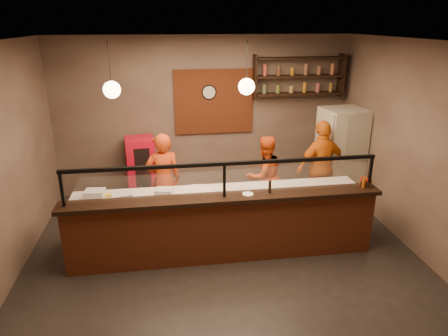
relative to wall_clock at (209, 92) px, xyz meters
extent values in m
plane|color=black|center=(-0.10, -2.46, -2.10)|extent=(6.00, 6.00, 0.00)
plane|color=#332A27|center=(-0.10, -2.46, 1.10)|extent=(6.00, 6.00, 0.00)
plane|color=#786858|center=(-0.10, 0.04, -0.50)|extent=(6.00, 0.00, 6.00)
plane|color=#786858|center=(-3.10, -2.46, -0.50)|extent=(0.00, 5.00, 5.00)
plane|color=#786858|center=(2.90, -2.46, -0.50)|extent=(0.00, 5.00, 5.00)
plane|color=#786858|center=(-0.10, -4.96, -0.50)|extent=(6.00, 0.00, 6.00)
cube|color=brown|center=(0.10, 0.01, -0.20)|extent=(1.60, 0.04, 1.30)
cube|color=brown|center=(-0.10, -2.76, -1.60)|extent=(4.60, 0.25, 1.00)
cube|color=black|center=(-0.10, -2.76, -1.07)|extent=(4.70, 0.37, 0.06)
cube|color=gray|center=(-0.10, -2.26, -1.68)|extent=(4.60, 0.75, 0.85)
cube|color=white|center=(-0.10, -2.26, -1.23)|extent=(4.60, 0.75, 0.05)
cube|color=white|center=(-0.10, -2.76, -0.79)|extent=(4.40, 0.02, 0.50)
cube|color=black|center=(-0.10, -2.76, -0.54)|extent=(4.50, 0.05, 0.05)
cube|color=black|center=(-2.32, -2.76, -0.79)|extent=(0.04, 0.04, 0.50)
cube|color=black|center=(-0.10, -2.76, -0.79)|extent=(0.04, 0.04, 0.50)
cube|color=black|center=(2.12, -2.76, -0.79)|extent=(0.04, 0.04, 0.50)
cube|color=black|center=(1.80, -0.14, -0.05)|extent=(1.80, 0.28, 0.04)
cube|color=black|center=(1.80, -0.14, 0.30)|extent=(1.80, 0.28, 0.04)
cube|color=black|center=(1.80, -0.14, 0.65)|extent=(1.80, 0.28, 0.04)
cube|color=black|center=(0.90, -0.14, 0.30)|extent=(0.04, 0.28, 0.85)
cube|color=black|center=(2.70, -0.14, 0.30)|extent=(0.04, 0.28, 0.85)
cylinder|color=black|center=(0.00, 0.00, 0.00)|extent=(0.30, 0.04, 0.30)
cylinder|color=black|center=(-1.60, -2.26, 0.80)|extent=(0.01, 0.01, 0.60)
sphere|color=#FFD08C|center=(-1.60, -2.26, 0.45)|extent=(0.24, 0.24, 0.24)
cylinder|color=black|center=(0.30, -2.26, 0.80)|extent=(0.01, 0.01, 0.60)
sphere|color=#FFD08C|center=(0.30, -2.26, 0.45)|extent=(0.24, 0.24, 0.24)
imported|color=#C63E12|center=(-0.98, -1.42, -1.26)|extent=(0.64, 0.45, 1.67)
imported|color=#DA4E14|center=(0.85, -1.34, -1.34)|extent=(0.89, 0.78, 1.52)
imported|color=orange|center=(1.94, -1.34, -1.22)|extent=(1.11, 0.68, 1.77)
cube|color=beige|center=(2.50, -0.91, -1.16)|extent=(0.87, 0.82, 1.88)
cube|color=red|center=(-1.42, -0.31, -1.45)|extent=(0.62, 0.58, 1.30)
cylinder|color=white|center=(-0.45, -2.17, -1.19)|extent=(0.55, 0.55, 0.01)
cube|color=silver|center=(-2.01, -2.22, -1.13)|extent=(0.31, 0.26, 0.14)
cube|color=silver|center=(-0.96, -2.30, -1.13)|extent=(0.31, 0.27, 0.13)
cube|color=silver|center=(-1.58, -2.41, -1.13)|extent=(0.33, 0.28, 0.15)
cylinder|color=gold|center=(-1.90, -2.19, -1.17)|extent=(0.38, 0.16, 0.06)
cube|color=black|center=(2.10, -2.71, -1.00)|extent=(0.20, 0.18, 0.09)
cylinder|color=black|center=(0.58, -2.73, -0.94)|extent=(0.05, 0.05, 0.19)
cylinder|color=white|center=(0.25, -2.75, -1.03)|extent=(0.20, 0.20, 0.01)
camera|label=1|loc=(-0.88, -7.97, 1.35)|focal=32.00mm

